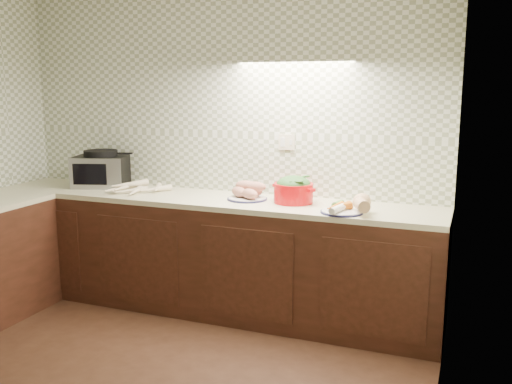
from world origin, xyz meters
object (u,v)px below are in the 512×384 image
(parsnip_pile, at_px, (137,188))
(dutch_oven, at_px, (293,190))
(sweet_potato_plate, at_px, (248,192))
(onion_bowl, at_px, (250,191))
(veg_plate, at_px, (351,206))
(toaster_oven, at_px, (101,170))

(parsnip_pile, bearing_deg, dutch_oven, 2.52)
(sweet_potato_plate, distance_m, onion_bowl, 0.11)
(parsnip_pile, relative_size, sweet_potato_plate, 1.30)
(parsnip_pile, height_order, veg_plate, veg_plate)
(sweet_potato_plate, distance_m, veg_plate, 0.84)
(toaster_oven, relative_size, veg_plate, 1.42)
(toaster_oven, relative_size, parsnip_pile, 1.27)
(sweet_potato_plate, xyz_separation_m, veg_plate, (0.82, -0.17, -0.00))
(sweet_potato_plate, xyz_separation_m, onion_bowl, (-0.03, 0.11, -0.01))
(veg_plate, bearing_deg, dutch_oven, 158.99)
(onion_bowl, height_order, dutch_oven, dutch_oven)
(parsnip_pile, bearing_deg, veg_plate, -3.93)
(onion_bowl, relative_size, dutch_oven, 0.42)
(dutch_oven, bearing_deg, veg_plate, 0.00)
(toaster_oven, bearing_deg, veg_plate, -24.19)
(sweet_potato_plate, height_order, veg_plate, sweet_potato_plate)
(toaster_oven, distance_m, dutch_oven, 1.73)
(toaster_oven, height_order, veg_plate, toaster_oven)
(dutch_oven, relative_size, veg_plate, 1.03)
(toaster_oven, height_order, sweet_potato_plate, toaster_oven)
(onion_bowl, bearing_deg, parsnip_pile, -170.15)
(dutch_oven, distance_m, veg_plate, 0.50)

